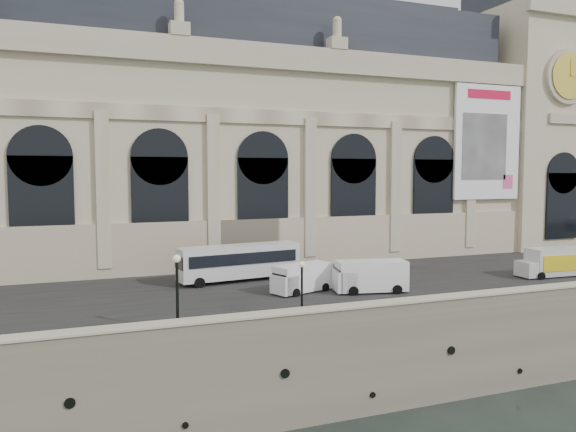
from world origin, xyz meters
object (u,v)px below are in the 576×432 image
at_px(bus_left, 239,261).
at_px(lamp_right, 302,291).
at_px(van_b, 367,276).
at_px(box_truck, 553,262).
at_px(lamp_left, 177,294).
at_px(van_c, 300,279).

distance_m(bus_left, lamp_right, 13.84).
height_order(van_b, box_truck, box_truck).
bearing_deg(lamp_right, van_b, 35.64).
bearing_deg(lamp_left, bus_left, 60.34).
distance_m(van_b, lamp_left, 17.05).
distance_m(bus_left, van_c, 7.06).
xyz_separation_m(van_b, lamp_left, (-16.05, -5.66, 1.04)).
distance_m(van_b, box_truck, 19.28).
height_order(bus_left, lamp_left, lamp_left).
height_order(van_b, lamp_right, lamp_right).
bearing_deg(van_c, bus_left, 116.93).
bearing_deg(bus_left, lamp_left, -119.66).
xyz_separation_m(bus_left, lamp_right, (0.21, -13.84, 0.11)).
xyz_separation_m(bus_left, box_truck, (27.50, -8.21, -0.47)).
xyz_separation_m(bus_left, van_c, (3.18, -6.27, -0.64)).
distance_m(van_c, lamp_left, 13.37).
xyz_separation_m(bus_left, lamp_left, (-7.83, -13.75, 0.54)).
xyz_separation_m(van_b, lamp_right, (-8.01, -5.74, 0.61)).
bearing_deg(bus_left, van_b, -44.55).
relative_size(bus_left, van_b, 1.83).
xyz_separation_m(box_truck, lamp_left, (-35.33, -5.55, 1.01)).
height_order(van_c, lamp_left, lamp_left).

